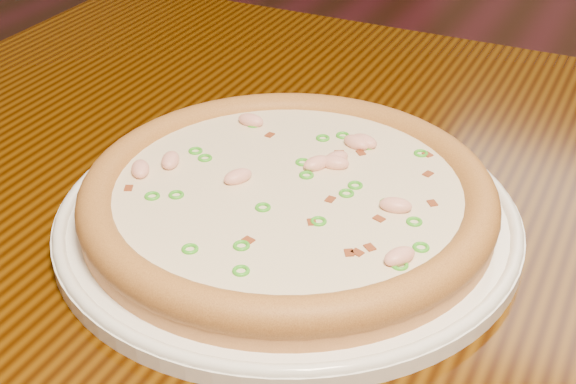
% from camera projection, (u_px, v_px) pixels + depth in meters
% --- Properties ---
extents(ground, '(9.00, 9.00, 0.00)m').
position_uv_depth(ground, '(558.00, 362.00, 1.56)').
color(ground, black).
extents(hero_table, '(1.20, 0.80, 0.75)m').
position_uv_depth(hero_table, '(442.00, 326.00, 0.67)').
color(hero_table, black).
rests_on(hero_table, ground).
extents(plate, '(0.36, 0.36, 0.02)m').
position_uv_depth(plate, '(288.00, 215.00, 0.62)').
color(plate, white).
rests_on(plate, hero_table).
extents(pizza, '(0.32, 0.32, 0.03)m').
position_uv_depth(pizza, '(288.00, 195.00, 0.61)').
color(pizza, '#C8884A').
rests_on(pizza, plate).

